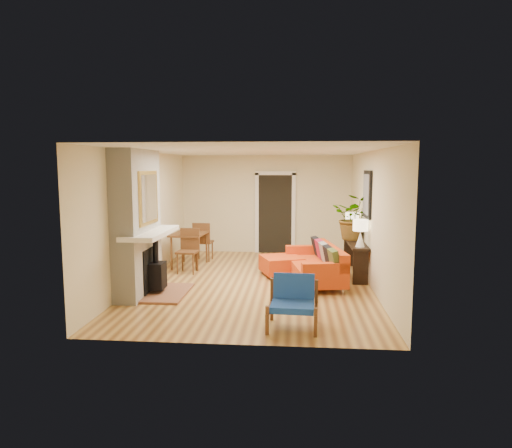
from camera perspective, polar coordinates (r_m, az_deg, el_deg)
The scene contains 10 objects.
room_shell at distance 11.57m, azimuth 4.04°, elevation 1.91°, with size 6.50×6.50×6.50m.
fireplace at distance 8.43m, azimuth -14.41°, elevation -0.25°, with size 1.09×1.68×2.60m.
sofa at distance 9.27m, azimuth 7.78°, elevation -5.03°, with size 1.20×2.14×0.80m.
ottoman at distance 9.76m, azimuth 3.20°, elevation -5.06°, with size 1.02×1.02×0.40m.
blue_chair at distance 6.69m, azimuth 4.67°, elevation -9.32°, with size 0.74×0.73×0.74m.
dining_table at distance 10.65m, azimuth -7.92°, elevation -1.94°, with size 0.82×1.79×0.95m.
console_table at distance 9.94m, azimuth 12.31°, elevation -2.96°, with size 0.34×1.85×0.72m.
lamp_near at distance 9.20m, azimuth 12.93°, elevation -0.72°, with size 0.30×0.30×0.54m.
lamp_far at distance 10.56m, azimuth 11.90°, elevation 0.30°, with size 0.30×0.30×0.54m.
houseplant at distance 10.04m, azimuth 12.21°, elevation 0.86°, with size 0.89×0.77×0.99m, color #1E5919.
Camera 1 is at (0.79, -8.88, 2.29)m, focal length 32.00 mm.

